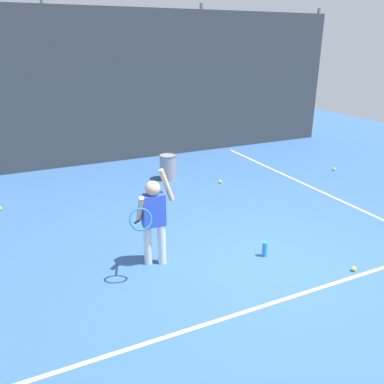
{
  "coord_description": "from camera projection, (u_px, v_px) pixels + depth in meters",
  "views": [
    {
      "loc": [
        -2.93,
        -3.87,
        2.87
      ],
      "look_at": [
        -0.69,
        0.93,
        0.85
      ],
      "focal_mm": 36.81,
      "sensor_mm": 36.0,
      "label": 1
    }
  ],
  "objects": [
    {
      "name": "tennis_ball_2",
      "position": [
        354.0,
        269.0,
        5.26
      ],
      "size": [
        0.07,
        0.07,
        0.07
      ],
      "primitive_type": "sphere",
      "color": "#CCE033",
      "rests_on": "ground"
    },
    {
      "name": "tennis_ball_4",
      "position": [
        220.0,
        182.0,
        8.54
      ],
      "size": [
        0.07,
        0.07,
        0.07
      ],
      "primitive_type": "sphere",
      "color": "#CCE033",
      "rests_on": "ground"
    },
    {
      "name": "tennis_ball_0",
      "position": [
        0.0,
        209.0,
        7.16
      ],
      "size": [
        0.07,
        0.07,
        0.07
      ],
      "primitive_type": "sphere",
      "color": "#CCE033",
      "rests_on": "ground"
    },
    {
      "name": "court_line_baseline",
      "position": [
        302.0,
        293.0,
        4.8
      ],
      "size": [
        9.0,
        0.05,
        0.0
      ],
      "primitive_type": "cube",
      "color": "white",
      "rests_on": "ground"
    },
    {
      "name": "fence_post_3",
      "position": [
        312.0,
        76.0,
        12.03
      ],
      "size": [
        0.09,
        0.09,
        3.79
      ],
      "primitive_type": "cylinder",
      "color": "slate",
      "rests_on": "ground"
    },
    {
      "name": "court_line_sideline",
      "position": [
        353.0,
        206.0,
        7.36
      ],
      "size": [
        0.05,
        9.0,
        0.0
      ],
      "primitive_type": "cube",
      "color": "white",
      "rests_on": "ground"
    },
    {
      "name": "tennis_ball_5",
      "position": [
        334.0,
        169.0,
        9.4
      ],
      "size": [
        0.07,
        0.07,
        0.07
      ],
      "primitive_type": "sphere",
      "color": "#CCE033",
      "rests_on": "ground"
    },
    {
      "name": "ground_plane",
      "position": [
        265.0,
        263.0,
        5.46
      ],
      "size": [
        20.0,
        20.0,
        0.0
      ],
      "primitive_type": "plane",
      "color": "#335B93"
    },
    {
      "name": "back_fence_windscreen",
      "position": [
        133.0,
        87.0,
        9.75
      ],
      "size": [
        11.7,
        0.08,
        3.64
      ],
      "primitive_type": "cube",
      "color": "#383D42",
      "rests_on": "ground"
    },
    {
      "name": "fence_post_1",
      "position": [
        53.0,
        88.0,
        9.02
      ],
      "size": [
        0.09,
        0.09,
        3.79
      ],
      "primitive_type": "cylinder",
      "color": "slate",
      "rests_on": "ground"
    },
    {
      "name": "water_bottle",
      "position": [
        265.0,
        249.0,
        5.61
      ],
      "size": [
        0.07,
        0.07,
        0.22
      ],
      "primitive_type": "cylinder",
      "color": "#268CD8",
      "rests_on": "ground"
    },
    {
      "name": "tennis_player",
      "position": [
        153.0,
        216.0,
        5.19
      ],
      "size": [
        0.74,
        0.57,
        1.35
      ],
      "rotation": [
        0.0,
        0.0,
        -0.07
      ],
      "color": "silver",
      "rests_on": "ground"
    },
    {
      "name": "tennis_ball_1",
      "position": [
        154.0,
        191.0,
        8.0
      ],
      "size": [
        0.07,
        0.07,
        0.07
      ],
      "primitive_type": "sphere",
      "color": "#CCE033",
      "rests_on": "ground"
    },
    {
      "name": "ball_hopper",
      "position": [
        168.0,
        167.0,
        8.7
      ],
      "size": [
        0.38,
        0.38,
        0.56
      ],
      "color": "gray",
      "rests_on": "ground"
    },
    {
      "name": "fence_post_2",
      "position": [
        201.0,
        81.0,
        10.52
      ],
      "size": [
        0.09,
        0.09,
        3.79
      ],
      "primitive_type": "cylinder",
      "color": "slate",
      "rests_on": "ground"
    }
  ]
}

